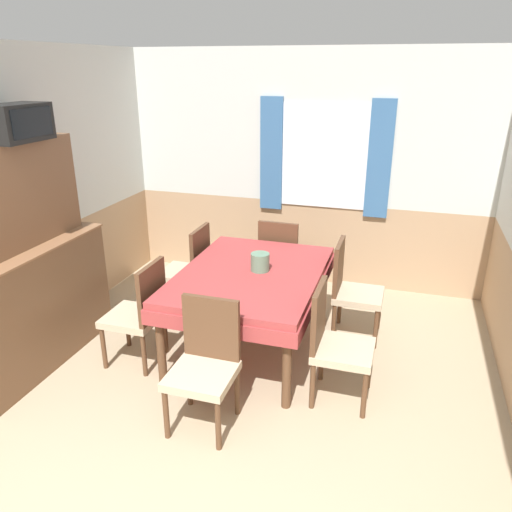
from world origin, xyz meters
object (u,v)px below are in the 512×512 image
chair_head_window (281,258)px  chair_left_near (140,311)px  chair_head_near (205,361)px  sideboard (26,277)px  vase (260,262)px  chair_left_far (189,268)px  dining_table (251,282)px  chair_right_far (351,287)px  chair_right_near (334,341)px  tv (17,123)px

chair_head_window → chair_left_near: bearing=-117.9°
chair_head_near → sideboard: size_ratio=0.49×
chair_left_near → vase: chair_left_near is taller
chair_left_far → chair_left_near: same height
dining_table → sideboard: sideboard is taller
chair_left_far → vase: (0.89, -0.45, 0.34)m
chair_left_far → dining_table: bearing=-121.5°
chair_head_window → sideboard: size_ratio=0.49×
dining_table → chair_right_far: chair_right_far is taller
chair_left_far → chair_right_far: size_ratio=1.00×
chair_head_window → chair_right_near: 1.74m
chair_right_far → vase: size_ratio=5.65×
dining_table → vase: 0.20m
chair_right_near → chair_left_far: bearing=-121.5°
chair_left_near → chair_right_near: size_ratio=1.00×
chair_left_far → tv: size_ratio=1.79×
chair_right_near → sideboard: (-2.52, -0.25, 0.30)m
dining_table → chair_right_near: size_ratio=1.81×
chair_head_window → chair_head_near: bearing=-90.0°
chair_left_far → chair_right_far: 1.63m
chair_head_near → sideboard: 1.75m
dining_table → chair_head_near: chair_head_near is taller
chair_left_far → tv: tv is taller
sideboard → chair_left_far: bearing=54.7°
chair_left_far → chair_right_far: bearing=-90.0°
chair_right_near → sideboard: bearing=-84.4°
chair_right_near → tv: 2.91m
chair_head_near → chair_right_near: size_ratio=1.00×
chair_left_near → sideboard: sideboard is taller
chair_head_near → vase: (0.07, 1.09, 0.34)m
dining_table → chair_right_near: 0.97m
chair_left_near → tv: size_ratio=1.79×
dining_table → chair_head_near: 1.05m
chair_left_far → chair_right_near: same height
chair_left_near → sideboard: (-0.88, -0.25, 0.30)m
chair_right_near → tv: (-2.48, -0.10, 1.52)m
chair_right_near → vase: chair_right_near is taller
chair_right_near → tv: bearing=-87.7°
dining_table → tv: bearing=-160.1°
chair_head_near → vase: bearing=-93.6°
sideboard → tv: 1.23m
chair_head_window → chair_right_near: size_ratio=1.00×
chair_right_near → tv: size_ratio=1.79×
chair_right_near → sideboard: size_ratio=0.49×
chair_right_near → sideboard: sideboard is taller
dining_table → vase: vase is taller
chair_right_far → chair_head_near: bearing=-27.9°
dining_table → chair_left_far: 0.97m
chair_left_far → chair_right_near: (1.63, -1.00, 0.00)m
chair_head_window → sideboard: sideboard is taller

